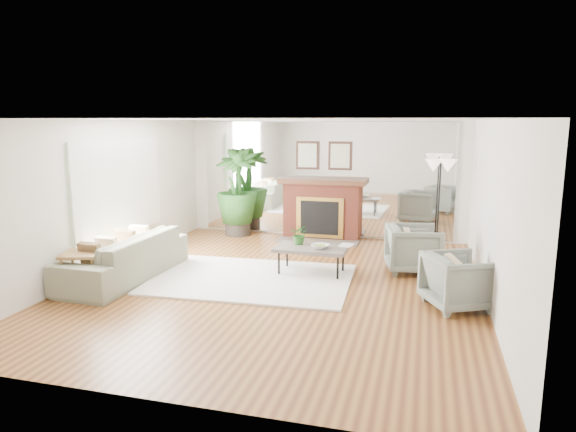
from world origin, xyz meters
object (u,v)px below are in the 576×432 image
(armchair_front, at_px, (459,281))
(floor_lamp, at_px, (440,173))
(side_table, at_px, (82,259))
(coffee_table, at_px, (311,249))
(fireplace, at_px, (322,208))
(potted_ficus, at_px, (237,189))
(sofa, at_px, (125,257))
(armchair_back, at_px, (413,249))

(armchair_front, xyz_separation_m, floor_lamp, (-0.24, 2.99, 1.15))
(side_table, xyz_separation_m, floor_lamp, (5.01, 3.77, 1.01))
(coffee_table, bearing_deg, floor_lamp, 45.21)
(fireplace, bearing_deg, floor_lamp, -14.35)
(potted_ficus, bearing_deg, sofa, -100.00)
(fireplace, relative_size, sofa, 0.84)
(armchair_back, relative_size, potted_ficus, 0.45)
(sofa, bearing_deg, coffee_table, 111.05)
(armchair_front, xyz_separation_m, potted_ficus, (-4.44, 3.43, 0.64))
(armchair_front, bearing_deg, side_table, 71.84)
(fireplace, height_order, armchair_back, fireplace)
(armchair_back, distance_m, side_table, 5.18)
(sofa, xyz_separation_m, potted_ficus, (0.61, 3.45, 0.66))
(armchair_front, relative_size, floor_lamp, 0.46)
(potted_ficus, bearing_deg, side_table, -100.85)
(coffee_table, relative_size, floor_lamp, 0.66)
(coffee_table, bearing_deg, sofa, -160.59)
(fireplace, bearing_deg, sofa, -124.17)
(fireplace, xyz_separation_m, side_table, (-2.65, -4.38, -0.15))
(coffee_table, xyz_separation_m, armchair_back, (1.60, 0.60, -0.03))
(sofa, xyz_separation_m, side_table, (-0.20, -0.77, 0.15))
(armchair_front, xyz_separation_m, side_table, (-5.25, -0.79, 0.14))
(sofa, bearing_deg, potted_ficus, 171.65)
(coffee_table, distance_m, armchair_back, 1.71)
(coffee_table, bearing_deg, side_table, -149.74)
(sofa, relative_size, side_table, 3.64)
(fireplace, xyz_separation_m, armchair_front, (2.60, -3.59, -0.29))
(fireplace, distance_m, sofa, 4.37)
(coffee_table, xyz_separation_m, potted_ficus, (-2.21, 2.46, 0.59))
(potted_ficus, relative_size, floor_lamp, 1.07)
(coffee_table, xyz_separation_m, side_table, (-3.02, -1.76, 0.08))
(armchair_front, distance_m, side_table, 5.31)
(armchair_front, bearing_deg, floor_lamp, -22.15)
(armchair_front, bearing_deg, armchair_back, -4.65)
(sofa, relative_size, potted_ficus, 1.28)
(potted_ficus, xyz_separation_m, floor_lamp, (4.21, -0.45, 0.50))
(armchair_back, distance_m, floor_lamp, 1.85)
(coffee_table, relative_size, sofa, 0.48)
(sofa, distance_m, side_table, 0.81)
(coffee_table, bearing_deg, potted_ficus, 131.91)
(armchair_back, bearing_deg, side_table, 105.48)
(armchair_front, bearing_deg, coffee_table, 39.79)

